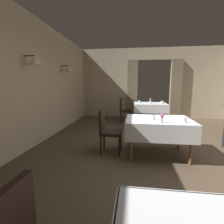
{
  "coord_description": "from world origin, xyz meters",
  "views": [
    {
      "loc": [
        -0.85,
        -3.31,
        1.41
      ],
      "look_at": [
        -1.37,
        0.66,
        0.77
      ],
      "focal_mm": 26.51,
      "sensor_mm": 36.0,
      "label": 1
    }
  ],
  "objects_px": {
    "chair_far_left": "(124,109)",
    "glass_far_b": "(162,102)",
    "glass_far_c": "(139,102)",
    "dining_table_far": "(150,106)",
    "chair_mid_left": "(107,129)",
    "flower_vase_mid": "(162,118)",
    "flower_vase_far": "(150,101)",
    "dining_table_mid": "(158,124)",
    "glass_mid_b": "(153,117)",
    "glass_mid_c": "(185,120)"
  },
  "relations": [
    {
      "from": "dining_table_far",
      "to": "glass_far_b",
      "type": "xyz_separation_m",
      "value": [
        0.4,
        -0.18,
        0.16
      ]
    },
    {
      "from": "dining_table_far",
      "to": "chair_mid_left",
      "type": "xyz_separation_m",
      "value": [
        -1.16,
        -3.02,
        -0.13
      ]
    },
    {
      "from": "chair_far_left",
      "to": "dining_table_mid",
      "type": "bearing_deg",
      "value": -73.66
    },
    {
      "from": "flower_vase_far",
      "to": "glass_mid_c",
      "type": "bearing_deg",
      "value": -84.17
    },
    {
      "from": "flower_vase_mid",
      "to": "glass_far_b",
      "type": "distance_m",
      "value": 3.24
    },
    {
      "from": "glass_mid_b",
      "to": "flower_vase_far",
      "type": "height_order",
      "value": "flower_vase_far"
    },
    {
      "from": "dining_table_far",
      "to": "glass_mid_b",
      "type": "height_order",
      "value": "glass_mid_b"
    },
    {
      "from": "dining_table_mid",
      "to": "glass_far_b",
      "type": "height_order",
      "value": "glass_far_b"
    },
    {
      "from": "chair_far_left",
      "to": "flower_vase_mid",
      "type": "relative_size",
      "value": 5.54
    },
    {
      "from": "glass_far_b",
      "to": "glass_far_c",
      "type": "distance_m",
      "value": 0.84
    },
    {
      "from": "chair_far_left",
      "to": "glass_far_b",
      "type": "bearing_deg",
      "value": -6.29
    },
    {
      "from": "chair_mid_left",
      "to": "chair_far_left",
      "type": "xyz_separation_m",
      "value": [
        0.16,
        3.0,
        0.0
      ]
    },
    {
      "from": "chair_far_left",
      "to": "glass_far_c",
      "type": "distance_m",
      "value": 0.65
    },
    {
      "from": "chair_mid_left",
      "to": "glass_far_b",
      "type": "bearing_deg",
      "value": 61.23
    },
    {
      "from": "chair_mid_left",
      "to": "glass_far_c",
      "type": "bearing_deg",
      "value": 76.21
    },
    {
      "from": "flower_vase_mid",
      "to": "glass_far_c",
      "type": "height_order",
      "value": "flower_vase_mid"
    },
    {
      "from": "glass_far_b",
      "to": "chair_far_left",
      "type": "bearing_deg",
      "value": 173.71
    },
    {
      "from": "chair_far_left",
      "to": "glass_mid_c",
      "type": "xyz_separation_m",
      "value": [
        1.29,
        -3.3,
        0.29
      ]
    },
    {
      "from": "chair_far_left",
      "to": "glass_far_c",
      "type": "bearing_deg",
      "value": 0.74
    },
    {
      "from": "flower_vase_far",
      "to": "glass_far_c",
      "type": "distance_m",
      "value": 0.46
    },
    {
      "from": "dining_table_mid",
      "to": "dining_table_far",
      "type": "xyz_separation_m",
      "value": [
        0.12,
        3.01,
        0.0
      ]
    },
    {
      "from": "flower_vase_mid",
      "to": "glass_far_c",
      "type": "xyz_separation_m",
      "value": [
        -0.3,
        3.36,
        -0.04
      ]
    },
    {
      "from": "glass_mid_c",
      "to": "glass_far_b",
      "type": "height_order",
      "value": "glass_far_b"
    },
    {
      "from": "chair_far_left",
      "to": "glass_mid_b",
      "type": "height_order",
      "value": "chair_far_left"
    },
    {
      "from": "dining_table_far",
      "to": "glass_far_b",
      "type": "bearing_deg",
      "value": -23.56
    },
    {
      "from": "glass_mid_c",
      "to": "glass_far_c",
      "type": "distance_m",
      "value": 3.38
    },
    {
      "from": "chair_far_left",
      "to": "glass_mid_c",
      "type": "bearing_deg",
      "value": -68.67
    },
    {
      "from": "glass_mid_b",
      "to": "glass_mid_c",
      "type": "height_order",
      "value": "glass_mid_c"
    },
    {
      "from": "chair_far_left",
      "to": "flower_vase_mid",
      "type": "xyz_separation_m",
      "value": [
        0.88,
        -3.35,
        0.33
      ]
    },
    {
      "from": "dining_table_mid",
      "to": "flower_vase_mid",
      "type": "bearing_deg",
      "value": -89.16
    },
    {
      "from": "dining_table_far",
      "to": "glass_far_c",
      "type": "distance_m",
      "value": 0.45
    },
    {
      "from": "glass_mid_c",
      "to": "dining_table_mid",
      "type": "bearing_deg",
      "value": 142.8
    },
    {
      "from": "chair_far_left",
      "to": "glass_mid_b",
      "type": "relative_size",
      "value": 10.66
    },
    {
      "from": "flower_vase_far",
      "to": "glass_far_b",
      "type": "distance_m",
      "value": 0.44
    },
    {
      "from": "chair_mid_left",
      "to": "flower_vase_mid",
      "type": "height_order",
      "value": "chair_mid_left"
    },
    {
      "from": "glass_far_b",
      "to": "glass_far_c",
      "type": "bearing_deg",
      "value": 168.89
    },
    {
      "from": "dining_table_far",
      "to": "chair_mid_left",
      "type": "bearing_deg",
      "value": -110.99
    },
    {
      "from": "dining_table_mid",
      "to": "glass_far_c",
      "type": "xyz_separation_m",
      "value": [
        -0.3,
        2.99,
        0.16
      ]
    },
    {
      "from": "chair_mid_left",
      "to": "chair_far_left",
      "type": "bearing_deg",
      "value": 86.95
    },
    {
      "from": "flower_vase_mid",
      "to": "glass_mid_c",
      "type": "xyz_separation_m",
      "value": [
        0.41,
        0.05,
        -0.04
      ]
    },
    {
      "from": "chair_far_left",
      "to": "glass_far_b",
      "type": "height_order",
      "value": "chair_far_left"
    },
    {
      "from": "chair_far_left",
      "to": "chair_mid_left",
      "type": "bearing_deg",
      "value": -93.05
    },
    {
      "from": "dining_table_mid",
      "to": "flower_vase_far",
      "type": "xyz_separation_m",
      "value": [
        0.1,
        2.76,
        0.21
      ]
    },
    {
      "from": "glass_mid_b",
      "to": "flower_vase_far",
      "type": "relative_size",
      "value": 0.43
    },
    {
      "from": "glass_mid_b",
      "to": "flower_vase_far",
      "type": "bearing_deg",
      "value": 85.74
    },
    {
      "from": "chair_far_left",
      "to": "dining_table_far",
      "type": "bearing_deg",
      "value": 1.23
    },
    {
      "from": "flower_vase_far",
      "to": "dining_table_mid",
      "type": "bearing_deg",
      "value": -92.05
    },
    {
      "from": "glass_mid_c",
      "to": "glass_far_c",
      "type": "relative_size",
      "value": 0.96
    },
    {
      "from": "dining_table_far",
      "to": "glass_mid_c",
      "type": "xyz_separation_m",
      "value": [
        0.29,
        -3.32,
        0.15
      ]
    },
    {
      "from": "dining_table_mid",
      "to": "chair_far_left",
      "type": "bearing_deg",
      "value": 106.34
    }
  ]
}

